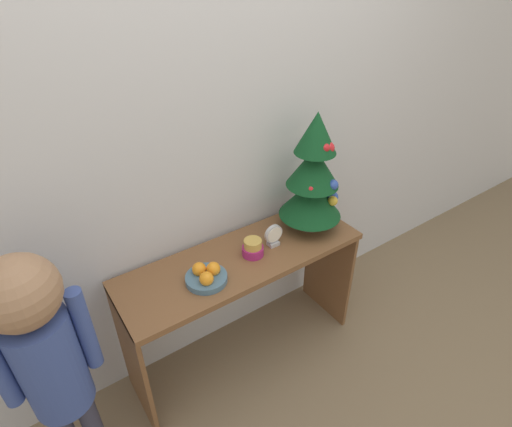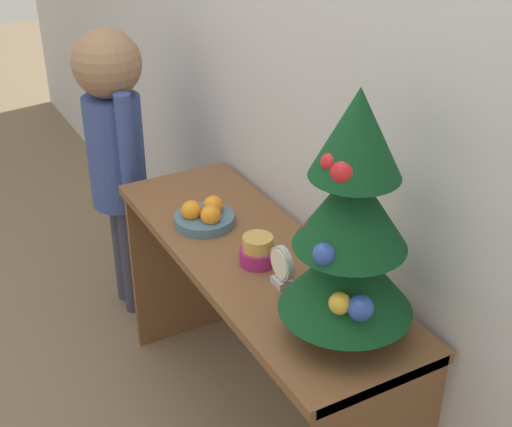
{
  "view_description": "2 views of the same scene",
  "coord_description": "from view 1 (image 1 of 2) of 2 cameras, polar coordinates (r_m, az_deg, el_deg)",
  "views": [
    {
      "loc": [
        -0.79,
        -1.05,
        1.89
      ],
      "look_at": [
        0.07,
        0.19,
        0.91
      ],
      "focal_mm": 28.0,
      "sensor_mm": 36.0,
      "label": 1
    },
    {
      "loc": [
        1.52,
        -0.63,
        1.78
      ],
      "look_at": [
        0.04,
        0.18,
        0.85
      ],
      "focal_mm": 50.0,
      "sensor_mm": 36.0,
      "label": 2
    }
  ],
  "objects": [
    {
      "name": "console_table",
      "position": [
        2.01,
        -1.8,
        -9.43
      ],
      "size": [
        1.21,
        0.4,
        0.69
      ],
      "color": "brown",
      "rests_on": "ground_plane"
    },
    {
      "name": "singing_bowl",
      "position": [
        1.9,
        -0.45,
        -4.97
      ],
      "size": [
        0.1,
        0.1,
        0.08
      ],
      "color": "#9E2366",
      "rests_on": "console_table"
    },
    {
      "name": "ground_plane",
      "position": [
        2.31,
        1.4,
        -22.19
      ],
      "size": [
        12.0,
        12.0,
        0.0
      ],
      "primitive_type": "plane",
      "color": "#7A664C"
    },
    {
      "name": "fruit_bowl",
      "position": [
        1.77,
        -7.1,
        -8.82
      ],
      "size": [
        0.18,
        0.18,
        0.08
      ],
      "color": "#476B84",
      "rests_on": "console_table"
    },
    {
      "name": "back_wall",
      "position": [
        1.82,
        -6.53,
        11.97
      ],
      "size": [
        7.0,
        0.05,
        2.5
      ],
      "primitive_type": "cube",
      "color": "silver",
      "rests_on": "ground_plane"
    },
    {
      "name": "child_figure",
      "position": [
        1.61,
        -27.96,
        -16.88
      ],
      "size": [
        0.33,
        0.25,
        1.16
      ],
      "color": "#38384C",
      "rests_on": "ground_plane"
    },
    {
      "name": "mini_tree",
      "position": [
        1.98,
        8.15,
        5.21
      ],
      "size": [
        0.32,
        0.32,
        0.62
      ],
      "color": "#4C3828",
      "rests_on": "console_table"
    },
    {
      "name": "desk_clock",
      "position": [
        1.95,
        2.53,
        -3.19
      ],
      "size": [
        0.1,
        0.04,
        0.12
      ],
      "color": "#B2B2B7",
      "rests_on": "console_table"
    }
  ]
}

